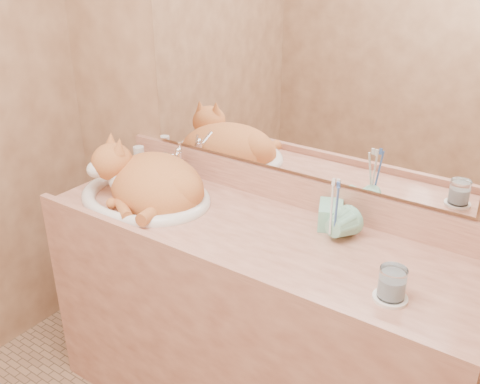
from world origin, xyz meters
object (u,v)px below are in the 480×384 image
Objects in this scene: cat at (149,180)px; vanity_counter at (253,329)px; toothbrush_cup at (332,230)px; water_glass at (392,283)px; soap_dispenser at (331,210)px; sink_basin at (144,179)px.

vanity_counter is at bearing 20.58° from cat.
toothbrush_cup is 1.19× the size of water_glass.
toothbrush_cup is (0.03, -0.05, -0.04)m from soap_dispenser.
cat is at bearing 167.28° from soap_dispenser.
sink_basin is 0.02m from cat.
water_glass is (0.30, -0.24, -0.04)m from soap_dispenser.
cat is 2.44× the size of soap_dispenser.
soap_dispenser is at bearing 4.05° from sink_basin.
soap_dispenser is at bearing 31.18° from cat.
sink_basin is at bearing 175.19° from water_glass.
toothbrush_cup is at bearing -81.36° from soap_dispenser.
cat is 1.01m from water_glass.
toothbrush_cup is at bearing -0.49° from sink_basin.
water_glass is at bearing -61.92° from soap_dispenser.
vanity_counter is 0.58m from soap_dispenser.
cat reaches higher than toothbrush_cup.
cat is at bearing 55.49° from sink_basin.
sink_basin is (-0.49, -0.02, 0.51)m from vanity_counter.
cat is (0.01, 0.02, -0.01)m from sink_basin.
vanity_counter is 0.55m from toothbrush_cup.
soap_dispenser is at bearing 31.15° from vanity_counter.
toothbrush_cup is 0.33m from water_glass.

